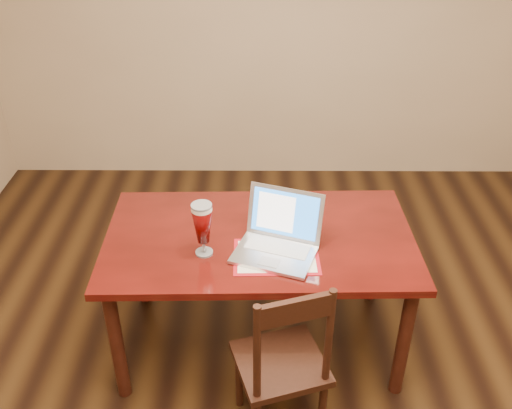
{
  "coord_description": "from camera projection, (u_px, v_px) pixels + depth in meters",
  "views": [
    {
      "loc": [
        -0.22,
        -1.69,
        2.3
      ],
      "look_at": [
        -0.24,
        0.56,
        0.88
      ],
      "focal_mm": 40.0,
      "sensor_mm": 36.0,
      "label": 1
    }
  ],
  "objects": [
    {
      "name": "room_shell",
      "position": [
        333.0,
        57.0,
        1.72
      ],
      "size": [
        4.51,
        5.01,
        2.71
      ],
      "color": "tan",
      "rests_on": "ground"
    },
    {
      "name": "dining_table",
      "position": [
        259.0,
        249.0,
        2.79
      ],
      "size": [
        1.51,
        0.87,
        0.97
      ],
      "rotation": [
        0.0,
        0.0,
        0.02
      ],
      "color": "#510E0A",
      "rests_on": "ground"
    },
    {
      "name": "dining_chair",
      "position": [
        283.0,
        364.0,
        2.45
      ],
      "size": [
        0.46,
        0.45,
        0.88
      ],
      "rotation": [
        0.0,
        0.0,
        0.31
      ],
      "color": "black",
      "rests_on": "ground"
    }
  ]
}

